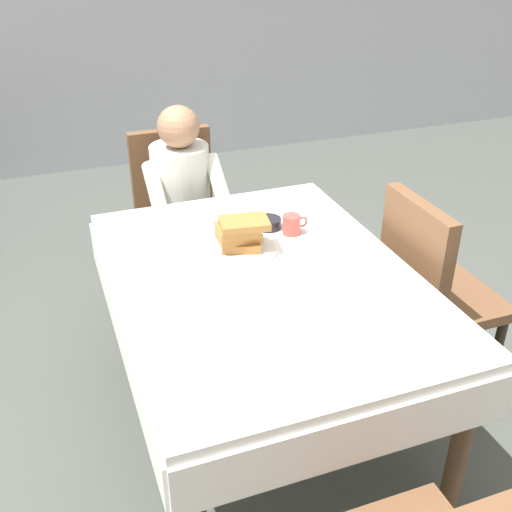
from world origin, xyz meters
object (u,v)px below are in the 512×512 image
Objects in this scene: dining_table_main at (264,294)px; knife_right_of_plate at (287,245)px; syrup_pitcher at (174,236)px; spoon_near_edge at (264,297)px; cup_coffee at (292,224)px; chair_diner at (178,206)px; diner_person at (183,193)px; plate_breakfast at (242,250)px; bowl_butter at (268,223)px; chair_right_side at (430,284)px; fork_left_of_plate at (198,261)px; breakfast_stack at (241,233)px.

dining_table_main is 0.26m from knife_right_of_plate.
syrup_pitcher reaches higher than knife_right_of_plate.
cup_coffee is at bearing 67.49° from spoon_near_edge.
chair_diner is 0.83× the size of diner_person.
dining_table_main is 19.05× the size of syrup_pitcher.
chair_diner reaches higher than syrup_pitcher.
plate_breakfast is 2.48× the size of cup_coffee.
syrup_pitcher is at bearing 147.76° from plate_breakfast.
chair_diner is (-0.06, 1.17, -0.12)m from dining_table_main.
spoon_near_edge is (-0.22, -0.51, -0.02)m from bowl_butter.
dining_table_main is at bearing -113.69° from bowl_butter.
cup_coffee is at bearing -116.89° from chair_right_side.
fork_left_of_plate is at bearing 81.34° from chair_diner.
chair_right_side is 3.32× the size of plate_breakfast.
chair_right_side is 0.84m from plate_breakfast.
plate_breakfast is at bearing -163.01° from cup_coffee.
syrup_pitcher reaches higher than fork_left_of_plate.
breakfast_stack is at bearing -139.16° from bowl_butter.
dining_table_main is 13.85× the size of bowl_butter.
diner_person is at bearing 108.26° from bowl_butter.
syrup_pitcher is (-0.24, 0.15, -0.04)m from breakfast_stack.
chair_right_side is 0.87m from spoon_near_edge.
cup_coffee is at bearing 49.80° from dining_table_main.
dining_table_main is 0.29m from fork_left_of_plate.
knife_right_of_plate is (0.38, -0.00, 0.00)m from fork_left_of_plate.
fork_left_of_plate is at bearing -153.66° from bowl_butter.
syrup_pitcher is (-0.42, -0.01, 0.02)m from bowl_butter.
breakfast_stack is at bearing -31.36° from syrup_pitcher.
knife_right_of_plate is (0.19, -0.02, -0.01)m from plate_breakfast.
fork_left_of_plate is at bearing -73.27° from syrup_pitcher.
diner_person is 9.91× the size of cup_coffee.
fork_left_of_plate is at bearing -167.63° from cup_coffee.
diner_person reaches higher than fork_left_of_plate.
spoon_near_edge reaches higher than dining_table_main.
breakfast_stack is at bearing 92.57° from diner_person.
syrup_pitcher is (-0.26, 0.35, 0.13)m from dining_table_main.
fork_left_of_plate is at bearing 92.73° from knife_right_of_plate.
breakfast_stack is 0.27m from cup_coffee.
chair_right_side is 5.17× the size of fork_left_of_plate.
chair_diner is at bearing 92.16° from breakfast_stack.
diner_person reaches higher than dining_table_main.
plate_breakfast is 0.07m from breakfast_stack.
knife_right_of_plate is at bearing -7.85° from breakfast_stack.
syrup_pitcher is 0.40× the size of knife_right_of_plate.
knife_right_of_plate is at bearing -106.40° from chair_right_side.
spoon_near_edge is (-0.00, -1.32, 0.21)m from chair_diner.
cup_coffee reaches higher than spoon_near_edge.
spoon_near_edge is (-0.04, -0.36, -0.08)m from breakfast_stack.
spoon_near_edge is at bearing 147.90° from knife_right_of_plate.
chair_diner is 1.01m from breakfast_stack.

